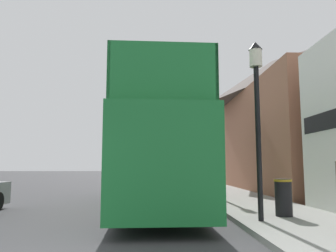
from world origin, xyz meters
name	(u,v)px	position (x,y,z in m)	size (l,w,h in m)	color
ground_plane	(119,186)	(0.00, 21.00, 0.00)	(144.00, 144.00, 0.00)	#3D3D3F
sidewalk	(209,187)	(6.22, 18.00, 0.07)	(3.04, 108.00, 0.14)	#999993
brick_terrace_rear	(274,123)	(10.74, 17.98, 4.36)	(6.00, 19.41, 8.72)	#9E664C
tour_bus	(156,156)	(2.69, 8.20, 1.83)	(2.75, 10.90, 4.16)	#1E7A38
parked_car_ahead_of_bus	(170,179)	(3.55, 15.71, 0.73)	(1.89, 4.55, 1.57)	#9E9EA3
lamp_post_nearest	(257,94)	(5.25, 4.28, 3.28)	(0.35, 0.35, 4.53)	black
lamp_post_second	(208,123)	(5.23, 11.80, 3.52)	(0.35, 0.35, 4.92)	black
lamp_post_third	(191,137)	(5.22, 19.31, 3.48)	(0.35, 0.35, 4.86)	black
litter_bin	(283,196)	(6.10, 4.99, 0.66)	(0.48, 0.48, 0.98)	black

